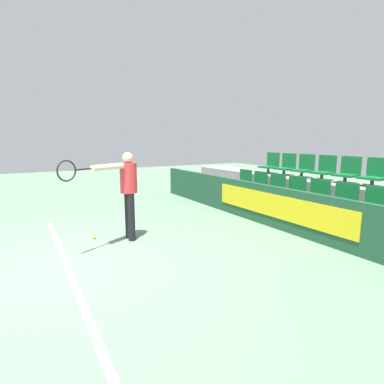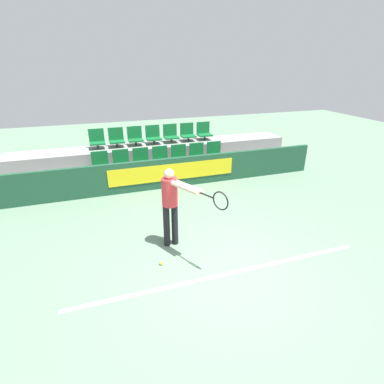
{
  "view_description": "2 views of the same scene",
  "coord_description": "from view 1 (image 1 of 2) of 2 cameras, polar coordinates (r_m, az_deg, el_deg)",
  "views": [
    {
      "loc": [
        4.64,
        -0.61,
        1.85
      ],
      "look_at": [
        -0.23,
        2.22,
        0.88
      ],
      "focal_mm": 28.0,
      "sensor_mm": 36.0,
      "label": 1
    },
    {
      "loc": [
        -1.9,
        -3.95,
        3.47
      ],
      "look_at": [
        0.1,
        2.04,
        0.68
      ],
      "focal_mm": 28.0,
      "sensor_mm": 36.0,
      "label": 2
    }
  ],
  "objects": [
    {
      "name": "stadium_chair_10",
      "position": [
        7.94,
        23.89,
        4.04
      ],
      "size": [
        0.47,
        0.4,
        0.6
      ],
      "color": "#333333",
      "rests_on": "bleacher_tier_middle"
    },
    {
      "name": "bleacher_tier_middle",
      "position": [
        7.94,
        22.99,
        -1.14
      ],
      "size": [
        9.21,
        1.02,
        0.9
      ],
      "color": "gray",
      "rests_on": "ground"
    },
    {
      "name": "stadium_chair_2",
      "position": [
        7.6,
        15.44,
        0.88
      ],
      "size": [
        0.47,
        0.4,
        0.6
      ],
      "color": "#333333",
      "rests_on": "bleacher_tier_front"
    },
    {
      "name": "stadium_chair_7",
      "position": [
        9.12,
        14.7,
        5.2
      ],
      "size": [
        0.47,
        0.4,
        0.6
      ],
      "color": "#333333",
      "rests_on": "bleacher_tier_middle"
    },
    {
      "name": "barrier_wall",
      "position": [
        6.73,
        14.7,
        -2.58
      ],
      "size": [
        9.61,
        0.14,
        0.89
      ],
      "color": "#1E4C33",
      "rests_on": "ground"
    },
    {
      "name": "stadium_chair_4",
      "position": [
        6.83,
        22.62,
        -0.51
      ],
      "size": [
        0.47,
        0.4,
        0.6
      ],
      "color": "#333333",
      "rests_on": "bleacher_tier_front"
    },
    {
      "name": "stadium_chair_12",
      "position": [
        7.31,
        31.5,
        3.0
      ],
      "size": [
        0.47,
        0.4,
        0.6
      ],
      "color": "#333333",
      "rests_on": "bleacher_tier_middle"
    },
    {
      "name": "stadium_chair_0",
      "position": [
        8.48,
        9.65,
        1.99
      ],
      "size": [
        0.47,
        0.4,
        0.6
      ],
      "color": "#333333",
      "rests_on": "bleacher_tier_front"
    },
    {
      "name": "ground_plane",
      "position": [
        5.04,
        -21.55,
        -12.48
      ],
      "size": [
        30.0,
        30.0,
        0.0
      ],
      "primitive_type": "plane",
      "color": "slate"
    },
    {
      "name": "stadium_chair_11",
      "position": [
        7.61,
        27.54,
        3.55
      ],
      "size": [
        0.47,
        0.4,
        0.6
      ],
      "color": "#333333",
      "rests_on": "bleacher_tier_middle"
    },
    {
      "name": "stadium_chair_6",
      "position": [
        6.2,
        31.45,
        -2.2
      ],
      "size": [
        0.47,
        0.4,
        0.6
      ],
      "color": "#333333",
      "rests_on": "bleacher_tier_front"
    },
    {
      "name": "stadium_chair_3",
      "position": [
        7.2,
        18.84,
        0.23
      ],
      "size": [
        0.47,
        0.4,
        0.6
      ],
      "color": "#333333",
      "rests_on": "bleacher_tier_front"
    },
    {
      "name": "tennis_player",
      "position": [
        5.58,
        -12.55,
        0.94
      ],
      "size": [
        0.79,
        1.42,
        1.64
      ],
      "rotation": [
        0.0,
        0.0,
        0.46
      ],
      "color": "black",
      "rests_on": "ground"
    },
    {
      "name": "stadium_chair_9",
      "position": [
        8.31,
        20.55,
        4.48
      ],
      "size": [
        0.47,
        0.4,
        0.6
      ],
      "color": "#333333",
      "rests_on": "bleacher_tier_middle"
    },
    {
      "name": "stadium_chair_1",
      "position": [
        8.03,
        12.39,
        1.47
      ],
      "size": [
        0.47,
        0.4,
        0.6
      ],
      "color": "#333333",
      "rests_on": "bleacher_tier_front"
    },
    {
      "name": "tennis_ball",
      "position": [
        6.04,
        -18.2,
        -8.21
      ],
      "size": [
        0.07,
        0.07,
        0.07
      ],
      "color": "#CCDB33",
      "rests_on": "ground"
    },
    {
      "name": "stadium_chair_8",
      "position": [
        8.7,
        17.49,
        4.86
      ],
      "size": [
        0.47,
        0.4,
        0.6
      ],
      "color": "#333333",
      "rests_on": "bleacher_tier_middle"
    },
    {
      "name": "stadium_chair_5",
      "position": [
        6.49,
        26.82,
        -1.32
      ],
      "size": [
        0.47,
        0.4,
        0.6
      ],
      "color": "#333333",
      "rests_on": "bleacher_tier_front"
    },
    {
      "name": "court_baseline",
      "position": [
        5.02,
        -22.82,
        -12.58
      ],
      "size": [
        5.48,
        0.08,
        0.01
      ],
      "color": "white",
      "rests_on": "ground"
    },
    {
      "name": "bleacher_tier_front",
      "position": [
        7.2,
        17.95,
        -3.72
      ],
      "size": [
        9.21,
        1.02,
        0.45
      ],
      "color": "gray",
      "rests_on": "ground"
    }
  ]
}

